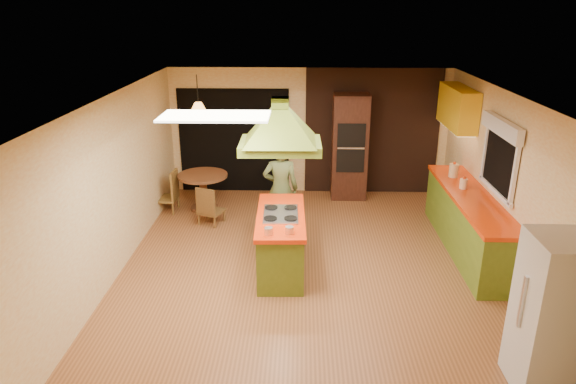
{
  "coord_description": "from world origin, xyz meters",
  "views": [
    {
      "loc": [
        -0.14,
        -6.76,
        3.66
      ],
      "look_at": [
        -0.33,
        0.03,
        1.15
      ],
      "focal_mm": 32.0,
      "sensor_mm": 36.0,
      "label": 1
    }
  ],
  "objects_px": {
    "refrigerator": "(557,316)",
    "kitchen_island": "(281,241)",
    "dining_table": "(203,185)",
    "canister_large": "(454,171)",
    "man": "(281,189)",
    "wall_oven": "(349,147)"
  },
  "relations": [
    {
      "from": "refrigerator",
      "to": "kitchen_island",
      "type": "bearing_deg",
      "value": 139.28
    },
    {
      "from": "dining_table",
      "to": "canister_large",
      "type": "distance_m",
      "value": 4.46
    },
    {
      "from": "kitchen_island",
      "to": "refrigerator",
      "type": "distance_m",
      "value": 3.68
    },
    {
      "from": "man",
      "to": "kitchen_island",
      "type": "bearing_deg",
      "value": 90.54
    },
    {
      "from": "kitchen_island",
      "to": "canister_large",
      "type": "height_order",
      "value": "canister_large"
    },
    {
      "from": "refrigerator",
      "to": "canister_large",
      "type": "height_order",
      "value": "refrigerator"
    },
    {
      "from": "dining_table",
      "to": "man",
      "type": "bearing_deg",
      "value": -35.32
    },
    {
      "from": "man",
      "to": "dining_table",
      "type": "height_order",
      "value": "man"
    },
    {
      "from": "kitchen_island",
      "to": "canister_large",
      "type": "bearing_deg",
      "value": 26.81
    },
    {
      "from": "kitchen_island",
      "to": "man",
      "type": "bearing_deg",
      "value": 90.76
    },
    {
      "from": "kitchen_island",
      "to": "dining_table",
      "type": "relative_size",
      "value": 1.86
    },
    {
      "from": "man",
      "to": "refrigerator",
      "type": "distance_m",
      "value": 4.56
    },
    {
      "from": "refrigerator",
      "to": "man",
      "type": "bearing_deg",
      "value": 128.31
    },
    {
      "from": "kitchen_island",
      "to": "wall_oven",
      "type": "xyz_separation_m",
      "value": [
        1.22,
        3.02,
        0.6
      ]
    },
    {
      "from": "refrigerator",
      "to": "wall_oven",
      "type": "xyz_separation_m",
      "value": [
        -1.54,
        5.42,
        0.2
      ]
    },
    {
      "from": "wall_oven",
      "to": "kitchen_island",
      "type": "bearing_deg",
      "value": -111.58
    },
    {
      "from": "wall_oven",
      "to": "dining_table",
      "type": "bearing_deg",
      "value": -163.89
    },
    {
      "from": "dining_table",
      "to": "canister_large",
      "type": "bearing_deg",
      "value": -9.27
    },
    {
      "from": "man",
      "to": "wall_oven",
      "type": "bearing_deg",
      "value": -126.65
    },
    {
      "from": "kitchen_island",
      "to": "refrigerator",
      "type": "relative_size",
      "value": 1.03
    },
    {
      "from": "wall_oven",
      "to": "dining_table",
      "type": "height_order",
      "value": "wall_oven"
    },
    {
      "from": "canister_large",
      "to": "kitchen_island",
      "type": "bearing_deg",
      "value": -151.55
    }
  ]
}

